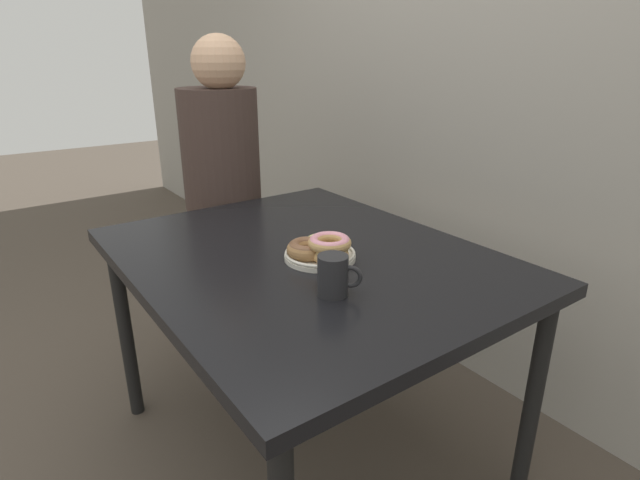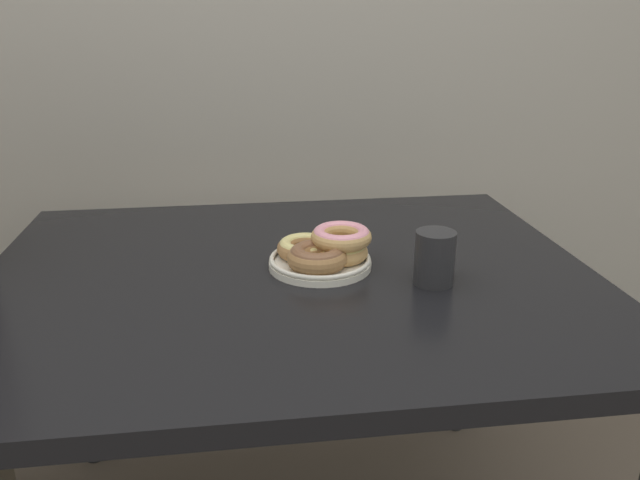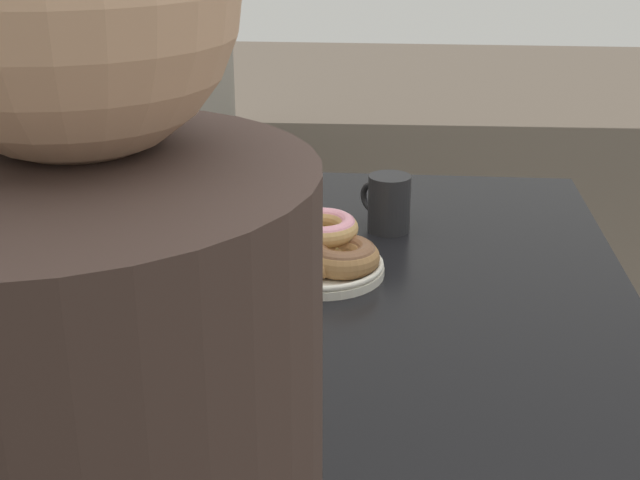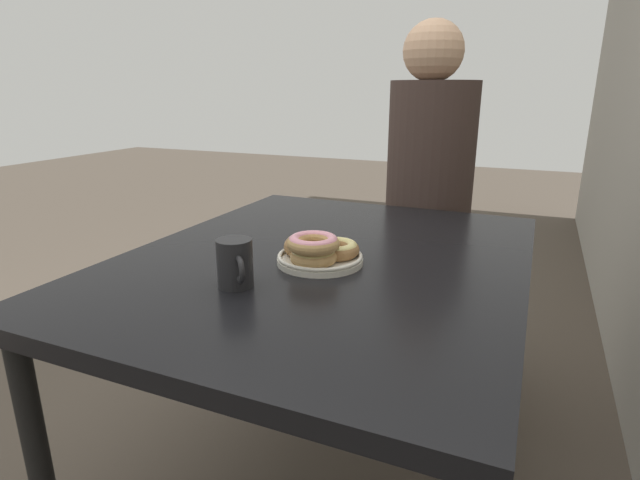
{
  "view_description": "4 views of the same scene",
  "coord_description": "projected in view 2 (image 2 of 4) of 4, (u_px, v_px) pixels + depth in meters",
  "views": [
    {
      "loc": [
        1.18,
        -0.56,
        1.34
      ],
      "look_at": [
        0.06,
        0.25,
        0.82
      ],
      "focal_mm": 28.0,
      "sensor_mm": 36.0,
      "label": 1
    },
    {
      "loc": [
        -0.1,
        -0.94,
        1.26
      ],
      "look_at": [
        0.06,
        0.25,
        0.82
      ],
      "focal_mm": 35.0,
      "sensor_mm": 36.0,
      "label": 2
    },
    {
      "loc": [
        -1.28,
        0.13,
        1.36
      ],
      "look_at": [
        0.06,
        0.25,
        0.82
      ],
      "focal_mm": 50.0,
      "sensor_mm": 36.0,
      "label": 3
    },
    {
      "loc": [
        1.13,
        0.71,
        1.18
      ],
      "look_at": [
        0.06,
        0.25,
        0.82
      ],
      "focal_mm": 28.0,
      "sensor_mm": 36.0,
      "label": 4
    }
  ],
  "objects": [
    {
      "name": "donut_plate",
      "position": [
        324.0,
        251.0,
        1.28
      ],
      "size": [
        0.24,
        0.23,
        0.08
      ],
      "color": "silver",
      "rests_on": "dining_table"
    },
    {
      "name": "coffee_mug",
      "position": [
        435.0,
        257.0,
        1.2
      ],
      "size": [
        0.1,
        0.1,
        0.11
      ],
      "color": "#232326",
      "rests_on": "dining_table"
    },
    {
      "name": "dining_table",
      "position": [
        290.0,
        301.0,
        1.3
      ],
      "size": [
        1.24,
        0.99,
        0.76
      ],
      "color": "black",
      "rests_on": "ground_plane"
    }
  ]
}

